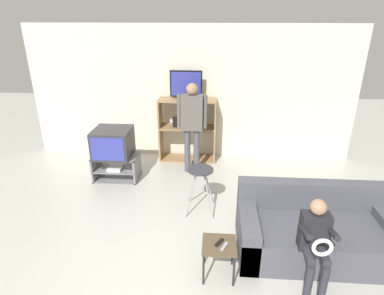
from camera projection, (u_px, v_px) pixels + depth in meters
The scene contains 12 objects.
wall_back at pixel (191, 94), 6.31m from camera, with size 6.40×0.06×2.60m.
tv_stand at pixel (117, 167), 5.74m from camera, with size 0.78×0.49×0.45m.
television_main at pixel (113, 143), 5.55m from camera, with size 0.63×0.61×0.49m.
media_shelf at pixel (187, 130), 6.32m from camera, with size 1.11×0.40×1.26m.
television_flat at pixel (186, 86), 6.00m from camera, with size 0.60×0.20×0.53m.
folding_stool at pixel (200, 177), 4.66m from camera, with size 0.43×0.42×0.70m.
snack_table at pixel (219, 249), 3.56m from camera, with size 0.38×0.38×0.42m.
remote_control_black at pixel (219, 242), 3.54m from camera, with size 0.04×0.14×0.02m, color black.
remote_control_white at pixel (224, 246), 3.48m from camera, with size 0.04×0.14×0.02m, color gray.
couch at pixel (315, 232), 3.96m from camera, with size 1.90×0.97×0.79m.
person_standing_adult at pixel (192, 120), 5.68m from camera, with size 0.53×0.20×1.67m.
person_seated_child at pixel (316, 238), 3.35m from camera, with size 0.33×0.43×1.02m.
Camera 1 is at (0.49, -2.30, 2.78)m, focal length 30.00 mm.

